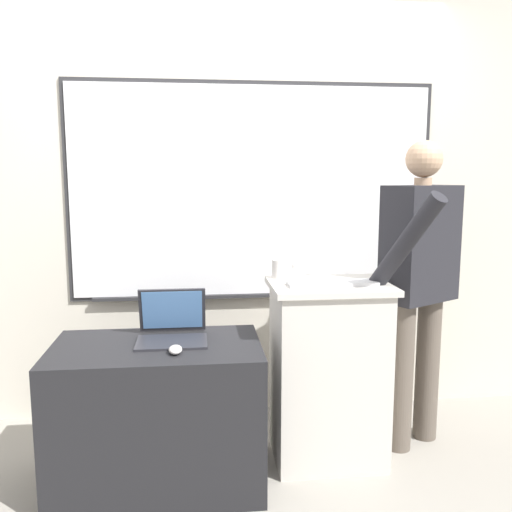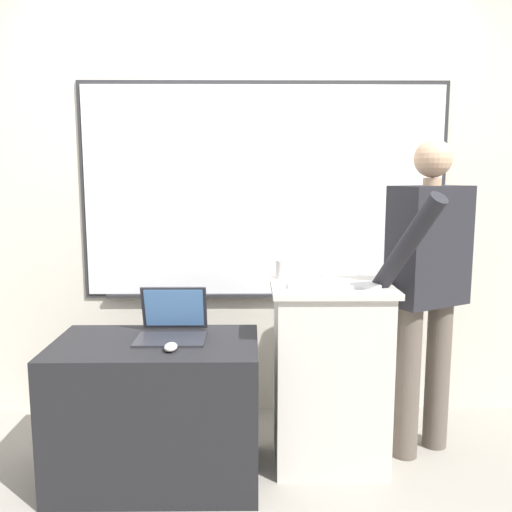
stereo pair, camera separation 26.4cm
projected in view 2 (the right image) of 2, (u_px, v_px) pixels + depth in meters
back_wall at (249, 192)px, 3.33m from camera, size 6.40×0.17×2.76m
lectern_podium at (330, 374)px, 2.77m from camera, size 0.60×0.47×0.94m
side_desk at (157, 410)px, 2.65m from camera, size 0.98×0.59×0.69m
person_presenter at (428, 278)px, 2.80m from camera, size 0.58×0.69×1.66m
laptop at (173, 321)px, 2.68m from camera, size 0.33×0.30×0.24m
wireless_keyboard at (333, 285)px, 2.64m from camera, size 0.45×0.12×0.02m
computer_mouse_by_laptop at (171, 347)px, 2.46m from camera, size 0.06×0.10×0.03m
coffee_mug at (284, 269)px, 2.85m from camera, size 0.13×0.08×0.10m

